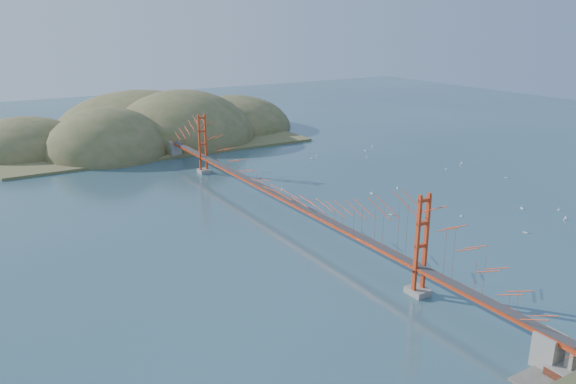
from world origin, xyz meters
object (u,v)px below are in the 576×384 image
fort (569,369)px  sailboat_2 (565,219)px  bridge (280,172)px  sailboat_0 (372,193)px  sailboat_1 (391,214)px

fort → sailboat_2: fort is taller
bridge → sailboat_0: bridge is taller
fort → sailboat_2: bearing=33.7°
sailboat_1 → sailboat_0: bearing=65.6°
sailboat_0 → sailboat_1: 11.26m
sailboat_2 → sailboat_1: 26.34m
fort → sailboat_1: 41.98m
sailboat_0 → sailboat_1: bearing=-114.4°
fort → sailboat_2: (35.87, 23.90, -0.52)m
sailboat_2 → sailboat_0: bearing=122.9°
sailboat_0 → sailboat_2: bearing=-57.1°
fort → sailboat_2: size_ratio=5.55×
fort → bridge: bearing=90.5°
fort → sailboat_0: fort is taller
bridge → sailboat_0: bearing=4.8°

